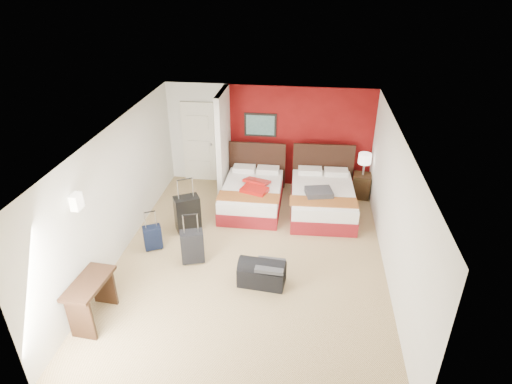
% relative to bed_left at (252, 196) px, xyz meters
% --- Properties ---
extents(ground, '(6.50, 6.50, 0.00)m').
position_rel_bed_left_xyz_m(ground, '(0.24, -1.91, -0.28)').
color(ground, tan).
rests_on(ground, ground).
extents(room_walls, '(5.02, 6.52, 2.50)m').
position_rel_bed_left_xyz_m(room_walls, '(-1.17, -0.49, 0.98)').
color(room_walls, white).
rests_on(room_walls, ground).
extents(red_accent_panel, '(3.50, 0.04, 2.50)m').
position_rel_bed_left_xyz_m(red_accent_panel, '(0.99, 1.32, 0.97)').
color(red_accent_panel, maroon).
rests_on(red_accent_panel, ground).
extents(partition_wall, '(0.12, 1.20, 2.50)m').
position_rel_bed_left_xyz_m(partition_wall, '(-0.76, 0.70, 0.97)').
color(partition_wall, silver).
rests_on(partition_wall, ground).
extents(entry_door, '(0.82, 0.06, 2.05)m').
position_rel_bed_left_xyz_m(entry_door, '(-1.51, 1.29, 0.75)').
color(entry_door, silver).
rests_on(entry_door, ground).
extents(bed_left, '(1.31, 1.87, 0.56)m').
position_rel_bed_left_xyz_m(bed_left, '(0.00, 0.00, 0.00)').
color(bed_left, white).
rests_on(bed_left, ground).
extents(bed_right, '(1.46, 2.03, 0.59)m').
position_rel_bed_left_xyz_m(bed_right, '(1.59, -0.03, 0.02)').
color(bed_right, white).
rests_on(bed_right, ground).
extents(red_suitcase_open, '(0.78, 0.91, 0.10)m').
position_rel_bed_left_xyz_m(red_suitcase_open, '(0.10, -0.10, 0.33)').
color(red_suitcase_open, '#B4140F').
rests_on(red_suitcase_open, bed_left).
extents(jacket_bundle, '(0.63, 0.55, 0.13)m').
position_rel_bed_left_xyz_m(jacket_bundle, '(1.49, -0.33, 0.38)').
color(jacket_bundle, '#3E3E43').
rests_on(jacket_bundle, bed_right).
extents(nightstand, '(0.46, 0.46, 0.58)m').
position_rel_bed_left_xyz_m(nightstand, '(2.53, 0.84, 0.01)').
color(nightstand, black).
rests_on(nightstand, ground).
extents(table_lamp, '(0.33, 0.33, 0.53)m').
position_rel_bed_left_xyz_m(table_lamp, '(2.53, 0.84, 0.57)').
color(table_lamp, silver).
rests_on(table_lamp, nightstand).
extents(suitcase_black, '(0.59, 0.52, 0.76)m').
position_rel_bed_left_xyz_m(suitcase_black, '(-1.20, -1.12, 0.10)').
color(suitcase_black, black).
rests_on(suitcase_black, ground).
extents(suitcase_charcoal, '(0.48, 0.38, 0.62)m').
position_rel_bed_left_xyz_m(suitcase_charcoal, '(-0.82, -2.16, 0.03)').
color(suitcase_charcoal, black).
rests_on(suitcase_charcoal, ground).
extents(suitcase_navy, '(0.40, 0.34, 0.47)m').
position_rel_bed_left_xyz_m(suitcase_navy, '(-1.70, -1.86, -0.04)').
color(suitcase_navy, black).
rests_on(suitcase_navy, ground).
extents(duffel_bag, '(0.84, 0.50, 0.41)m').
position_rel_bed_left_xyz_m(duffel_bag, '(0.53, -2.63, -0.08)').
color(duffel_bag, black).
rests_on(duffel_bag, ground).
extents(jacket_draped, '(0.51, 0.44, 0.06)m').
position_rel_bed_left_xyz_m(jacket_draped, '(0.68, -2.68, 0.16)').
color(jacket_draped, '#35363A').
rests_on(jacket_draped, duffel_bag).
extents(desk, '(0.52, 0.94, 0.76)m').
position_rel_bed_left_xyz_m(desk, '(-1.98, -3.82, 0.10)').
color(desk, black).
rests_on(desk, ground).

